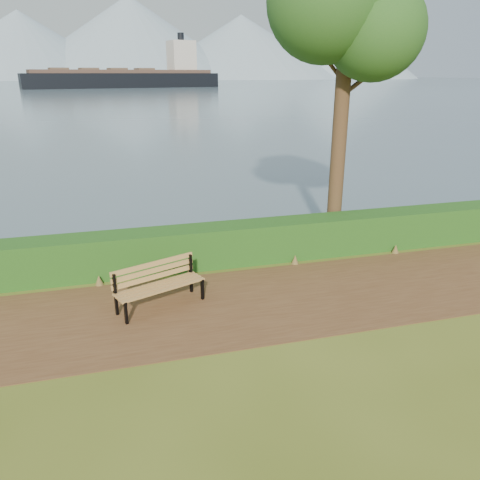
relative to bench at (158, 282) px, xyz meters
name	(u,v)px	position (x,y,z in m)	size (l,w,h in m)	color
ground	(259,308)	(1.98, -0.69, -0.54)	(140.00, 140.00, 0.00)	#4B5819
path	(255,302)	(1.98, -0.39, -0.53)	(40.00, 3.40, 0.01)	#50311B
hedge	(229,244)	(1.98, 1.91, -0.04)	(32.00, 0.85, 1.00)	#183F12
water	(111,82)	(1.98, 259.31, -0.53)	(700.00, 510.00, 0.00)	#3F5666
mountains	(93,42)	(-7.19, 405.36, 27.16)	(585.00, 190.00, 70.00)	#7990A2
bench	(158,282)	(0.00, 0.00, 0.00)	(1.93, 1.19, 0.93)	black
cargo_ship	(131,79)	(7.70, 157.85, 2.32)	(63.86, 23.81, 19.20)	black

